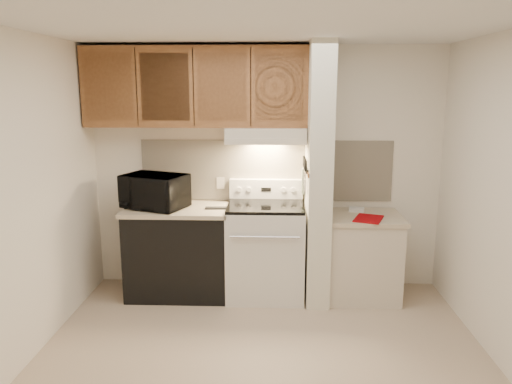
{
  "coord_description": "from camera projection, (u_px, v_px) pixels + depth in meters",
  "views": [
    {
      "loc": [
        0.09,
        -3.64,
        2.09
      ],
      "look_at": [
        -0.08,
        0.75,
        1.16
      ],
      "focal_mm": 35.0,
      "sensor_mm": 36.0,
      "label": 1
    }
  ],
  "objects": [
    {
      "name": "pillar_trim",
      "position": [
        306.0,
        170.0,
        4.83
      ],
      "size": [
        0.01,
        0.7,
        0.04
      ],
      "primitive_type": "cube",
      "color": "brown",
      "rests_on": "partition_pillar"
    },
    {
      "name": "knife_blade_a",
      "position": [
        306.0,
        182.0,
        4.63
      ],
      "size": [
        0.01,
        0.03,
        0.16
      ],
      "primitive_type": "cube",
      "color": "silver",
      "rests_on": "knife_strip"
    },
    {
      "name": "range_knob_left_outer",
      "position": [
        239.0,
        189.0,
        5.15
      ],
      "size": [
        0.05,
        0.02,
        0.05
      ],
      "primitive_type": "cylinder",
      "rotation": [
        1.57,
        0.0,
        0.0
      ],
      "color": "silver",
      "rests_on": "range_backguard"
    },
    {
      "name": "oven_handle",
      "position": [
        265.0,
        237.0,
        4.62
      ],
      "size": [
        0.65,
        0.02,
        0.02
      ],
      "primitive_type": "cylinder",
      "rotation": [
        0.0,
        1.57,
        0.0
      ],
      "color": "silver",
      "rests_on": "range_body"
    },
    {
      "name": "knife_handle_e",
      "position": [
        304.0,
        161.0,
        4.94
      ],
      "size": [
        0.02,
        0.02,
        0.1
      ],
      "primitive_type": "cylinder",
      "color": "black",
      "rests_on": "knife_strip"
    },
    {
      "name": "cab_door_d",
      "position": [
        280.0,
        87.0,
        4.69
      ],
      "size": [
        0.46,
        0.01,
        0.63
      ],
      "primitive_type": "cube",
      "color": "brown",
      "rests_on": "upper_cabinets"
    },
    {
      "name": "range_backguard",
      "position": [
        266.0,
        189.0,
        5.18
      ],
      "size": [
        0.76,
        0.08,
        0.2
      ],
      "primitive_type": "cube",
      "color": "silver",
      "rests_on": "range_body"
    },
    {
      "name": "range_knob_right_inner",
      "position": [
        284.0,
        190.0,
        5.13
      ],
      "size": [
        0.05,
        0.02,
        0.05
      ],
      "primitive_type": "cylinder",
      "rotation": [
        1.57,
        0.0,
        0.0
      ],
      "color": "silver",
      "rests_on": "range_backguard"
    },
    {
      "name": "oven_window",
      "position": [
        265.0,
        258.0,
        4.71
      ],
      "size": [
        0.5,
        0.01,
        0.3
      ],
      "primitive_type": "cube",
      "color": "black",
      "rests_on": "range_body"
    },
    {
      "name": "range_hood",
      "position": [
        266.0,
        135.0,
        4.91
      ],
      "size": [
        0.78,
        0.44,
        0.15
      ],
      "primitive_type": "cube",
      "color": "beige",
      "rests_on": "upper_cabinets"
    },
    {
      "name": "knife_handle_a",
      "position": [
        306.0,
        166.0,
        4.6
      ],
      "size": [
        0.02,
        0.02,
        0.1
      ],
      "primitive_type": "cylinder",
      "color": "black",
      "rests_on": "knife_strip"
    },
    {
      "name": "oven_mitt",
      "position": [
        303.0,
        181.0,
        5.03
      ],
      "size": [
        0.03,
        0.11,
        0.26
      ],
      "primitive_type": "cube",
      "color": "slate",
      "rests_on": "partition_pillar"
    },
    {
      "name": "left_countertop",
      "position": [
        178.0,
        209.0,
        4.98
      ],
      "size": [
        1.04,
        0.67,
        0.04
      ],
      "primitive_type": "cube",
      "color": "beige",
      "rests_on": "dishwasher_front"
    },
    {
      "name": "partition_pillar",
      "position": [
        318.0,
        175.0,
        4.84
      ],
      "size": [
        0.22,
        0.7,
        2.5
      ],
      "primitive_type": "cube",
      "color": "silver",
      "rests_on": "floor"
    },
    {
      "name": "ceiling",
      "position": [
        263.0,
        26.0,
        3.47
      ],
      "size": [
        3.6,
        3.6,
        0.0
      ],
      "primitive_type": "plane",
      "rotation": [
        3.14,
        0.0,
        0.0
      ],
      "color": "white",
      "rests_on": "wall_back"
    },
    {
      "name": "range_knob_right_outer",
      "position": [
        293.0,
        190.0,
        5.13
      ],
      "size": [
        0.05,
        0.02,
        0.05
      ],
      "primitive_type": "cylinder",
      "rotation": [
        1.57,
        0.0,
        0.0
      ],
      "color": "silver",
      "rests_on": "range_backguard"
    },
    {
      "name": "white_box",
      "position": [
        357.0,
        210.0,
        5.05
      ],
      "size": [
        0.17,
        0.13,
        0.04
      ],
      "primitive_type": "cube",
      "rotation": [
        0.0,
        0.0,
        -0.26
      ],
      "color": "white",
      "rests_on": "right_countertop"
    },
    {
      "name": "backsplash",
      "position": [
        266.0,
        170.0,
        5.19
      ],
      "size": [
        2.6,
        0.02,
        0.63
      ],
      "primitive_type": "cube",
      "color": "#F9E9C9",
      "rests_on": "wall_back"
    },
    {
      "name": "knife_blade_c",
      "position": [
        305.0,
        181.0,
        4.79
      ],
      "size": [
        0.01,
        0.04,
        0.2
      ],
      "primitive_type": "cube",
      "color": "silver",
      "rests_on": "knife_strip"
    },
    {
      "name": "cab_gap_c",
      "position": [
        251.0,
        87.0,
        4.7
      ],
      "size": [
        0.01,
        0.01,
        0.73
      ],
      "primitive_type": "cube",
      "color": "black",
      "rests_on": "upper_cabinets"
    },
    {
      "name": "knife_handle_c",
      "position": [
        305.0,
        164.0,
        4.76
      ],
      "size": [
        0.02,
        0.02,
        0.1
      ],
      "primitive_type": "cylinder",
      "color": "black",
      "rests_on": "knife_strip"
    },
    {
      "name": "knife_blade_b",
      "position": [
        305.0,
        181.0,
        4.73
      ],
      "size": [
        0.01,
        0.04,
        0.18
      ],
      "primitive_type": "cube",
      "color": "silver",
      "rests_on": "knife_strip"
    },
    {
      "name": "range_knob_left_inner",
      "position": [
        249.0,
        189.0,
        5.14
      ],
      "size": [
        0.05,
        0.02,
        0.05
      ],
      "primitive_type": "cylinder",
      "rotation": [
        1.57,
        0.0,
        0.0
      ],
      "color": "silver",
      "rests_on": "range_backguard"
    },
    {
      "name": "cooktop",
      "position": [
        266.0,
        206.0,
        4.93
      ],
      "size": [
        0.74,
        0.64,
        0.03
      ],
      "primitive_type": "cube",
      "color": "black",
      "rests_on": "range_body"
    },
    {
      "name": "cab_door_b",
      "position": [
        165.0,
        87.0,
        4.73
      ],
      "size": [
        0.46,
        0.01,
        0.63
      ],
      "primitive_type": "cube",
      "color": "brown",
      "rests_on": "upper_cabinets"
    },
    {
      "name": "teal_jar",
      "position": [
        140.0,
        205.0,
        4.88
      ],
      "size": [
        0.11,
        0.11,
        0.1
      ],
      "primitive_type": "cylinder",
      "rotation": [
        0.0,
        0.0,
        0.34
      ],
      "color": "#20676B",
      "rests_on": "left_countertop"
    },
    {
      "name": "microwave",
      "position": [
        155.0,
        191.0,
        4.93
      ],
      "size": [
        0.71,
        0.6,
        0.33
      ],
      "primitive_type": "imported",
      "rotation": [
        0.0,
        0.0,
        -0.37
      ],
      "color": "black",
      "rests_on": "left_countertop"
    },
    {
      "name": "dishwasher_front",
      "position": [
        179.0,
        253.0,
        5.07
      ],
      "size": [
        1.0,
        0.63,
        0.87
      ],
      "primitive_type": "cube",
      "color": "black",
      "rests_on": "floor"
    },
    {
      "name": "knife_blade_e",
      "position": [
        304.0,
        177.0,
        4.96
      ],
      "size": [
        0.01,
        0.04,
        0.18
      ],
      "primitive_type": "cube",
      "color": "silver",
      "rests_on": "knife_strip"
    },
    {
      "name": "wall_right",
      "position": [
        507.0,
        203.0,
        3.67
      ],
      "size": [
        0.02,
        3.0,
        2.5
      ],
      "primitive_type": "cube",
      "color": "white",
      "rests_on": "floor"
    },
    {
      "name": "range_display",
      "position": [
        266.0,
        190.0,
        5.14
      ],
      "size": [
        0.1,
        0.01,
        0.04
      ],
      "primitive_type": "cube",
      "color": "black",
      "rests_on": "range_backguard"
    },
    {
      "name": "cab_gap_a",
      "position": [
        136.0,
        87.0,
        4.74
      ],
      "size": [
        0.01,
        0.01,
        0.73
      ],
      "primitive_type": "cube",
      "color": "black",
      "rests_on": "upper_cabinets"
    },
    {
      "name": "cab_gap_b",
      "position": [
        193.0,
        87.0,
        4.72
      ],
      "size": [
        0.01,
        0.01,
        0.73
      ],
      "primitive_type": "cube",
      "color": "black",
      "rests_on": "upper_cabinets"
    },
    {
      "name": "cab_door_c",
      "position": [
        222.0,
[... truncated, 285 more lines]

